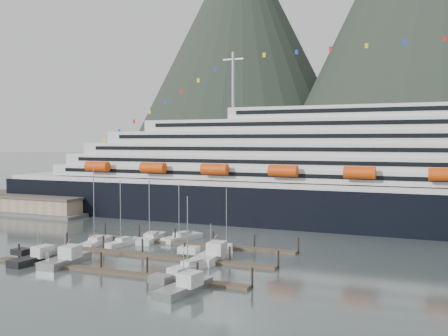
% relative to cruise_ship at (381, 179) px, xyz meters
% --- Properties ---
extents(ground, '(1600.00, 1600.00, 0.00)m').
position_rel_cruise_ship_xyz_m(ground, '(-30.03, -54.94, -12.04)').
color(ground, '#465251').
rests_on(ground, ground).
extents(cruise_ship, '(210.00, 30.40, 50.30)m').
position_rel_cruise_ship_xyz_m(cruise_ship, '(0.00, 0.00, 0.00)').
color(cruise_ship, black).
rests_on(cruise_ship, ground).
extents(warehouse, '(46.00, 20.00, 5.80)m').
position_rel_cruise_ship_xyz_m(warehouse, '(-102.03, -12.94, -9.79)').
color(warehouse, '#595956').
rests_on(warehouse, ground).
extents(dock_near, '(48.18, 2.28, 3.20)m').
position_rel_cruise_ship_xyz_m(dock_near, '(-34.95, -64.89, -11.73)').
color(dock_near, '#47392E').
rests_on(dock_near, ground).
extents(dock_mid, '(48.18, 2.28, 3.20)m').
position_rel_cruise_ship_xyz_m(dock_mid, '(-34.95, -51.89, -11.73)').
color(dock_mid, '#47392E').
rests_on(dock_mid, ground).
extents(dock_far, '(48.18, 2.28, 3.20)m').
position_rel_cruise_ship_xyz_m(dock_far, '(-34.95, -38.89, -11.73)').
color(dock_far, '#47392E').
rests_on(dock_far, ground).
extents(sailboat_a, '(4.12, 9.43, 13.97)m').
position_rel_cruise_ship_xyz_m(sailboat_a, '(-46.56, -44.42, -11.61)').
color(sailboat_a, '#B2B2B2').
rests_on(sailboat_a, ground).
extents(sailboat_b, '(4.73, 10.74, 16.87)m').
position_rel_cruise_ship_xyz_m(sailboat_b, '(-52.34, -45.96, -11.59)').
color(sailboat_b, '#B2B2B2').
rests_on(sailboat_b, ground).
extents(sailboat_e, '(5.29, 11.84, 13.87)m').
position_rel_cruise_ship_xyz_m(sailboat_e, '(-43.78, -38.04, -11.60)').
color(sailboat_e, '#B2B2B2').
rests_on(sailboat_e, ground).
extents(sailboat_f, '(5.70, 10.77, 13.00)m').
position_rel_cruise_ship_xyz_m(sailboat_f, '(-37.79, -34.95, -11.60)').
color(sailboat_f, '#B2B2B2').
rests_on(sailboat_f, ground).
extents(sailboat_g, '(6.02, 9.96, 13.01)m').
position_rel_cruise_ship_xyz_m(sailboat_g, '(-24.00, -42.86, -11.63)').
color(sailboat_g, '#B2B2B2').
rests_on(sailboat_g, ground).
extents(sailboat_h, '(5.23, 9.61, 12.98)m').
position_rel_cruise_ship_xyz_m(sailboat_h, '(-24.17, -57.64, -11.62)').
color(sailboat_h, '#B2B2B2').
rests_on(sailboat_h, ground).
extents(trawler_a, '(8.47, 11.69, 6.26)m').
position_rel_cruise_ship_xyz_m(trawler_a, '(-52.21, -63.25, -11.21)').
color(trawler_a, black).
rests_on(trawler_a, ground).
extents(trawler_b, '(8.56, 11.23, 7.16)m').
position_rel_cruise_ship_xyz_m(trawler_b, '(-46.43, -62.99, -11.13)').
color(trawler_b, '#939698').
rests_on(trawler_b, ground).
extents(trawler_d, '(8.29, 11.16, 6.43)m').
position_rel_cruise_ship_xyz_m(trawler_d, '(-19.34, -69.93, -11.19)').
color(trawler_d, '#939698').
rests_on(trawler_d, ground).
extents(trawler_e, '(8.84, 11.59, 7.41)m').
position_rel_cruise_ship_xyz_m(trawler_e, '(-24.09, -50.24, -11.11)').
color(trawler_e, '#B2B2B2').
rests_on(trawler_e, ground).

